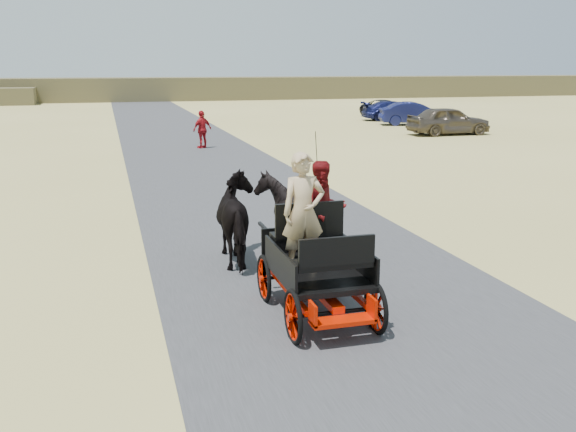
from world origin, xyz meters
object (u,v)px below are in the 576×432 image
object	(u,v)px
car_c	(395,111)
car_d	(384,107)
car_b	(414,114)
pedestrian	(202,129)
car_a	(448,121)
horse_left	(241,219)
carriage	(316,292)
horse_right	(296,216)

from	to	relation	value
car_c	car_d	distance (m)	4.78
car_b	car_d	world-z (taller)	car_b
pedestrian	car_d	bearing A→B (deg)	-165.87
car_a	car_b	world-z (taller)	car_a
car_b	car_d	size ratio (longest dim) A/B	1.04
horse_left	pedestrian	xyz separation A→B (m)	(1.84, 17.64, 0.02)
car_c	car_d	world-z (taller)	car_c
carriage	car_d	bearing A→B (deg)	64.45
horse_left	car_a	xyz separation A→B (m)	(15.69, 19.81, -0.08)
car_b	car_d	distance (m)	8.29
horse_right	car_b	size ratio (longest dim) A/B	0.39
carriage	car_a	xyz separation A→B (m)	(15.14, 22.81, 0.41)
carriage	horse_right	size ratio (longest dim) A/B	1.41
horse_left	car_d	bearing A→B (deg)	-118.23
carriage	pedestrian	xyz separation A→B (m)	(1.29, 20.64, 0.50)
carriage	horse_left	distance (m)	3.09
car_a	pedestrian	bearing A→B (deg)	98.88
car_c	horse_left	bearing A→B (deg)	159.64
carriage	car_c	xyz separation A→B (m)	(16.28, 32.13, 0.30)
pedestrian	car_b	bearing A→B (deg)	177.86
carriage	horse_left	xyz separation A→B (m)	(-0.55, 3.00, 0.49)
horse_left	car_b	xyz separation A→B (m)	(16.54, 25.60, -0.12)
horse_right	car_a	size ratio (longest dim) A/B	0.37
carriage	car_a	world-z (taller)	car_a
carriage	pedestrian	world-z (taller)	pedestrian
horse_right	pedestrian	distance (m)	17.66
pedestrian	car_c	distance (m)	18.89
car_a	horse_left	bearing A→B (deg)	141.62
horse_right	car_d	world-z (taller)	horse_right
car_d	horse_right	bearing A→B (deg)	121.31
horse_right	pedestrian	world-z (taller)	pedestrian
horse_right	car_a	world-z (taller)	horse_right
horse_left	car_a	world-z (taller)	horse_left
car_b	car_c	size ratio (longest dim) A/B	0.97
carriage	car_c	bearing A→B (deg)	63.13
pedestrian	horse_right	bearing A→B (deg)	57.05
car_c	car_b	bearing A→B (deg)	-174.96
carriage	car_d	size ratio (longest dim) A/B	0.57
car_b	car_d	bearing A→B (deg)	3.48
horse_left	car_a	bearing A→B (deg)	-128.38
pedestrian	horse_left	bearing A→B (deg)	53.49
car_d	horse_left	bearing A→B (deg)	119.85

